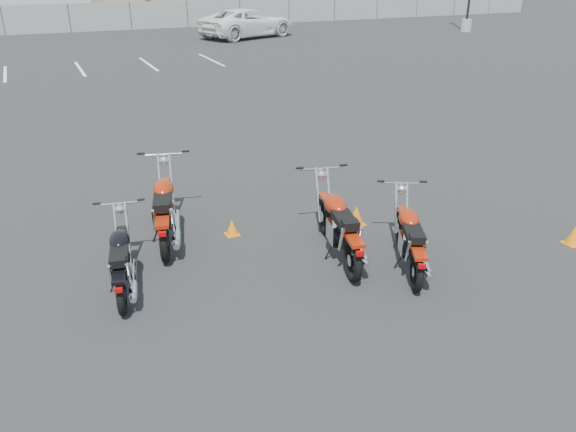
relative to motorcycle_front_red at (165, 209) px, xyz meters
name	(u,v)px	position (x,y,z in m)	size (l,w,h in m)	color
ground	(292,272)	(1.44, -1.93, -0.54)	(120.00, 120.00, 0.00)	black
motorcycle_front_red	(165,209)	(0.00, 0.00, 0.00)	(1.12, 2.39, 1.18)	black
motorcycle_second_black	(122,260)	(-0.94, -1.32, -0.09)	(0.81, 1.98, 0.97)	black
motorcycle_third_red	(410,238)	(3.14, -2.48, -0.07)	(1.31, 2.03, 1.03)	black
motorcycle_rear_red	(339,226)	(2.33, -1.74, -0.02)	(1.03, 2.31, 1.14)	black
training_cone_near	(356,215)	(3.19, -0.85, -0.36)	(0.29, 0.29, 0.35)	orange
training_cone_far	(574,235)	(6.07, -3.01, -0.38)	(0.27, 0.27, 0.32)	orange
training_cone_extra	(232,227)	(1.04, -0.33, -0.40)	(0.23, 0.23, 0.28)	orange
chainlink_fence	(69,18)	(1.44, 33.07, 0.36)	(80.06, 0.06, 1.80)	gray
parking_line_stripes	(43,71)	(-1.06, 18.07, -0.53)	(15.12, 4.00, 0.01)	silver
white_van	(247,15)	(11.17, 25.57, 0.81)	(7.09, 2.84, 2.69)	white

